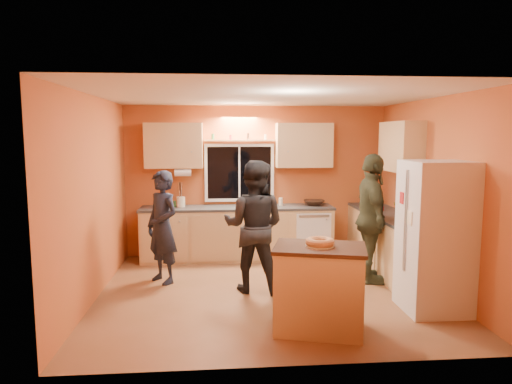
{
  "coord_description": "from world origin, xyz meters",
  "views": [
    {
      "loc": [
        -0.67,
        -5.89,
        2.09
      ],
      "look_at": [
        -0.14,
        0.4,
        1.31
      ],
      "focal_mm": 32.0,
      "sensor_mm": 36.0,
      "label": 1
    }
  ],
  "objects": [
    {
      "name": "person_right",
      "position": [
        1.5,
        0.32,
        0.92
      ],
      "size": [
        0.55,
        1.12,
        1.84
      ],
      "primitive_type": "imported",
      "rotation": [
        0.0,
        0.0,
        1.48
      ],
      "color": "#303320",
      "rests_on": "ground"
    },
    {
      "name": "person_center",
      "position": [
        -0.2,
        0.09,
        0.88
      ],
      "size": [
        1.02,
        0.9,
        1.77
      ],
      "primitive_type": "imported",
      "rotation": [
        0.0,
        0.0,
        2.84
      ],
      "color": "black",
      "rests_on": "ground"
    },
    {
      "name": "potted_plant",
      "position": [
        2.03,
        0.52,
        1.04
      ],
      "size": [
        0.32,
        0.29,
        0.29
      ],
      "primitive_type": "imported",
      "rotation": [
        0.0,
        0.0,
        -0.33
      ],
      "color": "gray",
      "rests_on": "right_counter"
    },
    {
      "name": "mixing_bowl",
      "position": [
        0.97,
        1.75,
        0.94
      ],
      "size": [
        0.42,
        0.42,
        0.09
      ],
      "primitive_type": "imported",
      "rotation": [
        0.0,
        0.0,
        -0.18
      ],
      "color": "black",
      "rests_on": "back_counter"
    },
    {
      "name": "refrigerator",
      "position": [
        1.89,
        -0.8,
        0.9
      ],
      "size": [
        0.72,
        0.7,
        1.8
      ],
      "primitive_type": "cube",
      "color": "silver",
      "rests_on": "ground"
    },
    {
      "name": "room_shell",
      "position": [
        0.12,
        0.41,
        1.62
      ],
      "size": [
        4.54,
        4.04,
        2.61
      ],
      "color": "#BE5830",
      "rests_on": "ground"
    },
    {
      "name": "red_box",
      "position": [
        1.88,
        1.13,
        0.94
      ],
      "size": [
        0.16,
        0.13,
        0.07
      ],
      "primitive_type": "cube",
      "rotation": [
        0.0,
        0.0,
        -0.04
      ],
      "color": "#B11B1F",
      "rests_on": "right_counter"
    },
    {
      "name": "ground",
      "position": [
        0.0,
        0.0,
        0.0
      ],
      "size": [
        4.5,
        4.5,
        0.0
      ],
      "primitive_type": "plane",
      "color": "brown",
      "rests_on": "ground"
    },
    {
      "name": "island",
      "position": [
        0.4,
        -1.25,
        0.47
      ],
      "size": [
        1.09,
        0.88,
        0.93
      ],
      "rotation": [
        0.0,
        0.0,
        -0.26
      ],
      "color": "tan",
      "rests_on": "ground"
    },
    {
      "name": "person_left",
      "position": [
        -1.46,
        0.55,
        0.8
      ],
      "size": [
        0.68,
        0.69,
        1.61
      ],
      "primitive_type": "imported",
      "rotation": [
        0.0,
        0.0,
        -0.83
      ],
      "color": "black",
      "rests_on": "ground"
    },
    {
      "name": "back_counter",
      "position": [
        0.01,
        1.7,
        0.45
      ],
      "size": [
        4.23,
        0.62,
        0.9
      ],
      "color": "tan",
      "rests_on": "ground"
    },
    {
      "name": "right_counter",
      "position": [
        1.95,
        0.5,
        0.45
      ],
      "size": [
        0.62,
        1.84,
        0.9
      ],
      "color": "tan",
      "rests_on": "ground"
    },
    {
      "name": "utensil_crock",
      "position": [
        -1.3,
        1.76,
        0.99
      ],
      "size": [
        0.14,
        0.14,
        0.17
      ],
      "primitive_type": "cylinder",
      "color": "beige",
      "rests_on": "back_counter"
    },
    {
      "name": "bundt_pastry",
      "position": [
        0.4,
        -1.25,
        0.97
      ],
      "size": [
        0.31,
        0.31,
        0.09
      ],
      "primitive_type": "torus",
      "color": "#B8804B",
      "rests_on": "island"
    }
  ]
}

